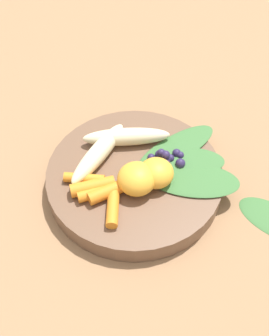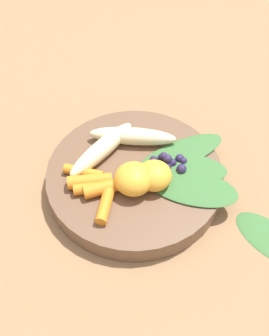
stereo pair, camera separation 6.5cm
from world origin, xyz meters
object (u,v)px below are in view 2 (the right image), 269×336
(orange_segment_near, at_px, (154,176))
(banana_peeled_left, at_px, (102,149))
(bowl, at_px, (134,179))
(banana_peeled_right, at_px, (133,136))

(orange_segment_near, bearing_deg, banana_peeled_left, 40.79)
(banana_peeled_left, xyz_separation_m, orange_segment_near, (-0.07, -0.06, 0.01))
(bowl, distance_m, banana_peeled_left, 0.06)
(bowl, distance_m, banana_peeled_right, 0.07)
(banana_peeled_right, xyz_separation_m, orange_segment_near, (-0.08, -0.01, 0.01))
(bowl, relative_size, banana_peeled_right, 1.96)
(banana_peeled_right, height_order, orange_segment_near, orange_segment_near)
(bowl, height_order, banana_peeled_right, banana_peeled_right)
(banana_peeled_left, height_order, banana_peeled_right, same)
(banana_peeled_right, bearing_deg, orange_segment_near, 116.17)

